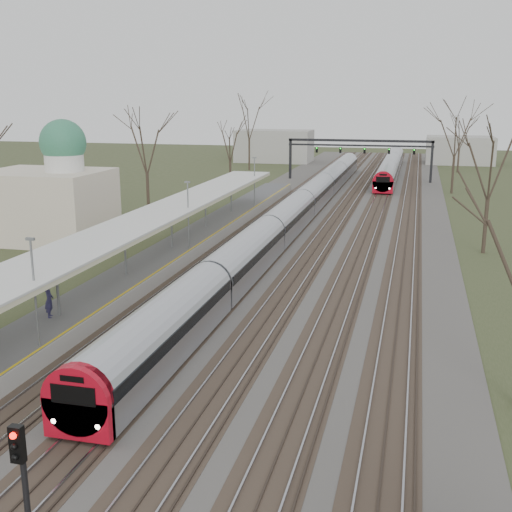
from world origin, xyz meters
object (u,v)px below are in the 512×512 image
(train_far, at_px, (391,166))
(signal_post, at_px, (22,473))
(train_near, at_px, (302,205))
(passenger, at_px, (49,300))

(train_far, height_order, signal_post, signal_post)
(train_near, bearing_deg, passenger, -100.99)
(train_near, distance_m, train_far, 41.26)
(train_far, xyz_separation_m, passenger, (-13.85, -75.93, 0.44))
(passenger, bearing_deg, train_far, -34.91)
(signal_post, bearing_deg, passenger, 119.56)
(train_near, height_order, passenger, train_near)
(train_far, xyz_separation_m, signal_post, (-5.25, -91.10, 1.25))
(train_near, relative_size, passenger, 49.23)
(train_near, distance_m, signal_post, 50.48)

